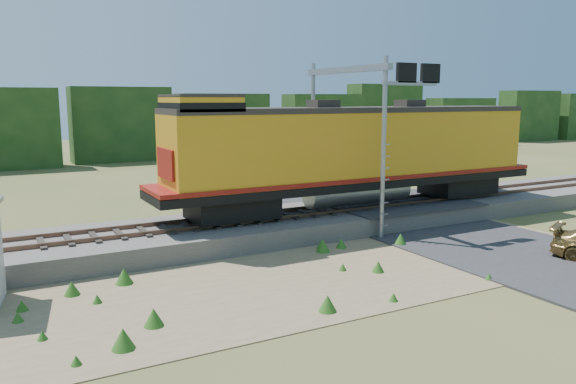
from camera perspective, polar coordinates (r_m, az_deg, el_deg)
ground at (r=19.31m, az=6.12°, el=-8.18°), size 140.00×140.00×0.00m
ballast at (r=24.19m, az=-1.98°, el=-3.52°), size 70.00×5.00×0.80m
rails at (r=24.09m, az=-1.99°, el=-2.40°), size 70.00×1.54×0.16m
dirt_shoulder at (r=18.70m, az=0.13°, el=-8.67°), size 26.00×8.00×0.03m
road at (r=24.32m, az=18.85°, el=-4.72°), size 7.00×66.00×0.86m
tree_line_north at (r=54.19m, az=-17.45°, el=6.13°), size 130.00×3.00×6.50m
weed_clumps at (r=17.72m, az=-3.55°, el=-9.78°), size 15.00×6.20×0.56m
locomotive at (r=25.94m, az=6.69°, el=4.13°), size 19.54×2.98×5.04m
signal_gantry at (r=25.22m, az=7.49°, el=8.89°), size 2.98×6.20×7.53m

